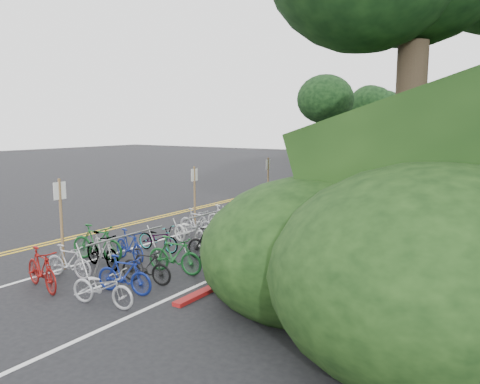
# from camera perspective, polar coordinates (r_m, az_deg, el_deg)

# --- Properties ---
(ground) EXTENTS (120.00, 120.00, 0.00)m
(ground) POSITION_cam_1_polar(r_m,az_deg,el_deg) (16.52, -18.22, -6.88)
(ground) COLOR black
(ground) RESTS_ON ground
(road_markings) EXTENTS (7.47, 80.00, 0.01)m
(road_markings) POSITION_cam_1_polar(r_m,az_deg,el_deg) (23.60, 2.38, -1.98)
(road_markings) COLOR gold
(road_markings) RESTS_ON ground
(red_curb) EXTENTS (0.25, 28.00, 0.10)m
(red_curb) POSITION_cam_1_polar(r_m,az_deg,el_deg) (23.23, 15.63, -2.33)
(red_curb) COLOR maroon
(red_curb) RESTS_ON ground
(bike_rack_front) EXTENTS (1.09, 2.87, 1.06)m
(bike_rack_front) POSITION_cam_1_polar(r_m,az_deg,el_deg) (13.89, -13.56, -6.21)
(bike_rack_front) COLOR gray
(bike_rack_front) RESTS_ON ground
(bike_racks_rest) EXTENTS (1.14, 23.00, 1.17)m
(bike_racks_rest) POSITION_cam_1_polar(r_m,az_deg,el_deg) (24.96, 10.52, 0.43)
(bike_racks_rest) COLOR gray
(bike_racks_rest) RESTS_ON ground
(signpost_near) EXTENTS (0.08, 0.40, 2.67)m
(signpost_near) POSITION_cam_1_polar(r_m,az_deg,el_deg) (14.39, -20.96, -3.00)
(signpost_near) COLOR brown
(signpost_near) RESTS_ON ground
(signposts_rest) EXTENTS (0.08, 18.40, 2.50)m
(signposts_rest) POSITION_cam_1_polar(r_m,az_deg,el_deg) (26.79, 6.67, 2.28)
(signposts_rest) COLOR brown
(signposts_rest) RESTS_ON ground
(bike_front) EXTENTS (0.87, 1.95, 1.13)m
(bike_front) POSITION_cam_1_polar(r_m,az_deg,el_deg) (15.20, -17.04, -5.92)
(bike_front) COLOR #144C1E
(bike_front) RESTS_ON ground
(bike_valet) EXTENTS (3.24, 13.14, 1.09)m
(bike_valet) POSITION_cam_1_polar(r_m,az_deg,el_deg) (16.00, -4.78, -5.15)
(bike_valet) COLOR maroon
(bike_valet) RESTS_ON ground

